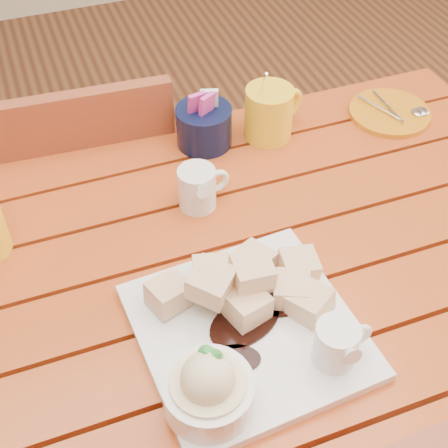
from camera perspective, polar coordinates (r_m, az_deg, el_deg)
name	(u,v)px	position (r m, az deg, el deg)	size (l,w,h in m)	color
table	(237,314)	(1.04, 1.21, -8.26)	(1.20, 0.79, 0.75)	maroon
dessert_plate	(243,334)	(0.84, 1.76, -10.06)	(0.31, 0.31, 0.12)	white
coffee_mug_right	(270,112)	(1.17, 4.23, 10.18)	(0.13, 0.09, 0.15)	yellow
cream_pitcher	(198,187)	(1.03, -2.36, 3.38)	(0.09, 0.08, 0.08)	white
sugar_caddy	(204,125)	(1.16, -1.84, 9.01)	(0.10, 0.10, 0.11)	black
orange_saucer	(390,113)	(1.29, 14.97, 9.81)	(0.16, 0.16, 0.02)	orange
chair_far	(83,212)	(1.46, -12.76, 1.04)	(0.43, 0.43, 0.86)	brown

